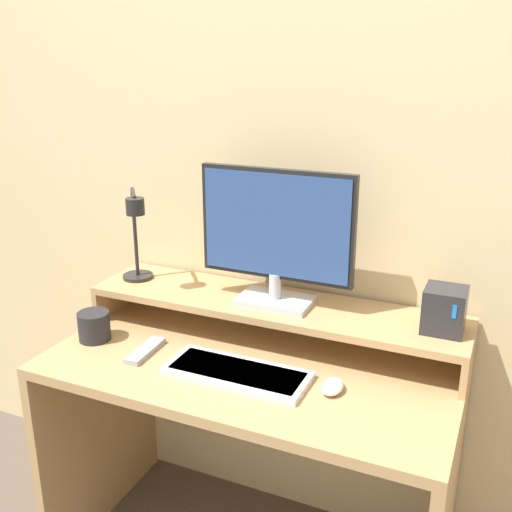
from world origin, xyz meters
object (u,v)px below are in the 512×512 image
object	(u,v)px
desk_lamp	(136,235)
monitor	(276,234)
mug	(94,326)
mouse	(332,387)
router_dock	(444,310)
keyboard	(237,373)
remote_control	(145,351)

from	to	relation	value
desk_lamp	monitor	bearing A→B (deg)	4.96
mug	mouse	bearing A→B (deg)	0.48
router_dock	mouse	world-z (taller)	router_dock
keyboard	mouse	distance (m)	0.26
monitor	remote_control	xyz separation A→B (m)	(-0.31, -0.23, -0.33)
router_dock	monitor	bearing A→B (deg)	-178.84
desk_lamp	mug	world-z (taller)	desk_lamp
router_dock	mouse	xyz separation A→B (m)	(-0.23, -0.22, -0.17)
router_dock	mug	world-z (taller)	router_dock
monitor	mug	size ratio (longest dim) A/B	4.83
desk_lamp	keyboard	xyz separation A→B (m)	(0.45, -0.20, -0.28)
mug	desk_lamp	bearing A→B (deg)	76.29
router_dock	keyboard	world-z (taller)	router_dock
remote_control	mug	distance (m)	0.19
desk_lamp	remote_control	xyz separation A→B (m)	(0.15, -0.19, -0.28)
mouse	monitor	bearing A→B (deg)	139.01
mouse	remote_control	xyz separation A→B (m)	(-0.56, -0.02, -0.01)
monitor	keyboard	distance (m)	0.40
monitor	keyboard	xyz separation A→B (m)	(-0.01, -0.24, -0.32)
desk_lamp	keyboard	distance (m)	0.56
monitor	mouse	world-z (taller)	monitor
router_dock	remote_control	size ratio (longest dim) A/B	0.74
keyboard	remote_control	xyz separation A→B (m)	(-0.30, 0.01, -0.00)
mug	router_dock	bearing A→B (deg)	13.26
router_dock	remote_control	bearing A→B (deg)	-162.90
keyboard	remote_control	world-z (taller)	keyboard
desk_lamp	mug	size ratio (longest dim) A/B	3.20
monitor	router_dock	bearing A→B (deg)	1.16
remote_control	router_dock	bearing A→B (deg)	17.10
router_dock	mug	size ratio (longest dim) A/B	1.27
monitor	remote_control	world-z (taller)	monitor
router_dock	mouse	bearing A→B (deg)	-136.04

